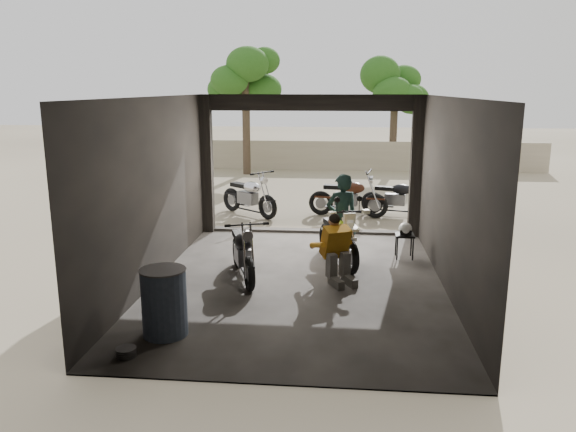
% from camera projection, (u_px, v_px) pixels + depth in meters
% --- Properties ---
extents(ground, '(80.00, 80.00, 0.00)m').
position_uv_depth(ground, '(298.00, 283.00, 9.84)').
color(ground, '#7A6D56').
rests_on(ground, ground).
extents(garage, '(7.00, 7.13, 3.20)m').
position_uv_depth(garage, '(301.00, 205.00, 10.09)').
color(garage, '#2D2B28').
rests_on(garage, ground).
extents(boundary_wall, '(18.00, 0.30, 1.20)m').
position_uv_depth(boundary_wall, '(324.00, 155.00, 23.29)').
color(boundary_wall, gray).
rests_on(boundary_wall, ground).
extents(tree_left, '(2.20, 2.20, 5.60)m').
position_uv_depth(tree_left, '(245.00, 70.00, 21.36)').
color(tree_left, '#382B1E').
rests_on(tree_left, ground).
extents(tree_right, '(2.20, 2.20, 5.00)m').
position_uv_depth(tree_right, '(395.00, 82.00, 22.37)').
color(tree_right, '#382B1E').
rests_on(tree_right, ground).
extents(main_bike, '(1.31, 1.91, 1.18)m').
position_uv_depth(main_bike, '(338.00, 234.00, 10.80)').
color(main_bike, white).
rests_on(main_bike, ground).
extents(left_bike, '(1.20, 1.81, 1.14)m').
position_uv_depth(left_bike, '(243.00, 248.00, 9.95)').
color(left_bike, black).
rests_on(left_bike, ground).
extents(outside_bike_a, '(1.88, 1.72, 1.23)m').
position_uv_depth(outside_bike_a, '(249.00, 193.00, 14.94)').
color(outside_bike_a, black).
rests_on(outside_bike_a, ground).
extents(outside_bike_b, '(1.93, 1.04, 1.24)m').
position_uv_depth(outside_bike_b, '(348.00, 194.00, 14.77)').
color(outside_bike_b, '#401D0F').
rests_on(outside_bike_b, ground).
extents(outside_bike_c, '(1.80, 1.08, 1.13)m').
position_uv_depth(outside_bike_c, '(397.00, 195.00, 14.92)').
color(outside_bike_c, black).
rests_on(outside_bike_c, ground).
extents(rider, '(0.75, 0.63, 1.74)m').
position_uv_depth(rider, '(342.00, 218.00, 10.88)').
color(rider, '#152B28').
rests_on(rider, ground).
extents(mechanic, '(0.90, 0.99, 1.18)m').
position_uv_depth(mechanic, '(338.00, 251.00, 9.69)').
color(mechanic, orange).
rests_on(mechanic, ground).
extents(stool, '(0.37, 0.37, 0.51)m').
position_uv_depth(stool, '(405.00, 238.00, 11.14)').
color(stool, black).
rests_on(stool, ground).
extents(helmet, '(0.36, 0.36, 0.25)m').
position_uv_depth(helmet, '(405.00, 229.00, 11.04)').
color(helmet, white).
rests_on(helmet, stool).
extents(oil_drum, '(0.78, 0.78, 0.95)m').
position_uv_depth(oil_drum, '(164.00, 303.00, 7.64)').
color(oil_drum, '#475A78').
rests_on(oil_drum, ground).
extents(sign_post, '(0.88, 0.08, 2.65)m').
position_uv_depth(sign_post, '(435.00, 152.00, 13.72)').
color(sign_post, black).
rests_on(sign_post, ground).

